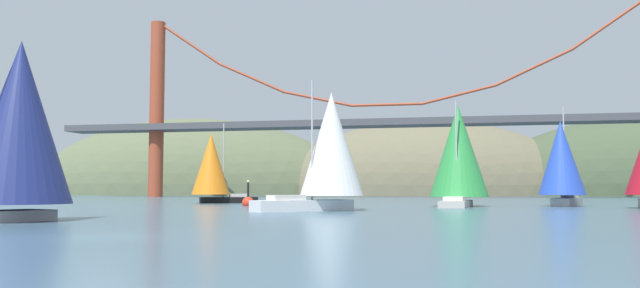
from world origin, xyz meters
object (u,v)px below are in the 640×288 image
Objects in this scene: sailboat_white_mainsail at (329,148)px; sailboat_navy_sail at (16,126)px; sailboat_blue_spinnaker at (562,161)px; sailboat_orange_sail at (212,166)px; channel_buoy at (248,202)px; sailboat_green_sail at (458,153)px.

sailboat_white_mainsail is 0.94× the size of sailboat_navy_sail.
sailboat_orange_sail is at bearing 171.65° from sailboat_blue_spinnaker.
channel_buoy is (-9.82, 10.96, -4.23)m from sailboat_white_mainsail.
sailboat_navy_sail reaches higher than sailboat_green_sail.
sailboat_green_sail is 19.84m from channel_buoy.
sailboat_white_mainsail is 1.01× the size of sailboat_green_sail.
sailboat_navy_sail is at bearing -132.83° from sailboat_blue_spinnaker.
sailboat_navy_sail is at bearing -124.75° from sailboat_white_mainsail.
channel_buoy is at bearing 84.77° from sailboat_navy_sail.
sailboat_navy_sail reaches higher than sailboat_white_mainsail.
sailboat_green_sail is (9.40, 13.07, 0.25)m from sailboat_white_mainsail.
sailboat_white_mainsail reaches higher than channel_buoy.
sailboat_blue_spinnaker is 3.49× the size of channel_buoy.
channel_buoy is at bearing -170.80° from sailboat_blue_spinnaker.
sailboat_white_mainsail reaches higher than sailboat_blue_spinnaker.
sailboat_green_sail is at bearing 6.27° from channel_buoy.
sailboat_navy_sail reaches higher than sailboat_orange_sail.
sailboat_white_mainsail is at bearing 55.25° from sailboat_navy_sail.
channel_buoy is (7.42, -9.87, -3.71)m from sailboat_orange_sail.
sailboat_orange_sail is 3.36× the size of channel_buoy.
sailboat_navy_sail is at bearing -125.15° from sailboat_green_sail.
sailboat_green_sail is 1.06× the size of sailboat_orange_sail.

